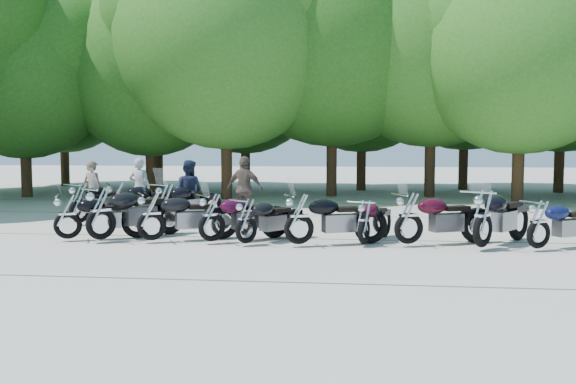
# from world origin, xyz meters

# --- Properties ---
(ground) EXTENTS (90.00, 90.00, 0.00)m
(ground) POSITION_xyz_m (0.00, 0.00, 0.00)
(ground) COLOR #9F998F
(ground) RESTS_ON ground
(tree_1) EXTENTS (6.97, 6.97, 8.55)m
(tree_1) POSITION_xyz_m (-12.04, 11.24, 5.06)
(tree_1) COLOR #3A2614
(tree_1) RESTS_ON ground
(tree_2) EXTENTS (7.31, 7.31, 8.97)m
(tree_2) POSITION_xyz_m (-7.25, 12.84, 5.31)
(tree_2) COLOR #3A2614
(tree_2) RESTS_ON ground
(tree_3) EXTENTS (8.70, 8.70, 10.67)m
(tree_3) POSITION_xyz_m (-3.57, 11.24, 6.32)
(tree_3) COLOR #3A2614
(tree_3) RESTS_ON ground
(tree_4) EXTENTS (9.13, 9.13, 11.20)m
(tree_4) POSITION_xyz_m (0.54, 13.09, 6.64)
(tree_4) COLOR #3A2614
(tree_4) RESTS_ON ground
(tree_5) EXTENTS (9.04, 9.04, 11.10)m
(tree_5) POSITION_xyz_m (4.61, 13.20, 6.57)
(tree_5) COLOR #3A2614
(tree_5) RESTS_ON ground
(tree_6) EXTENTS (8.00, 8.00, 9.82)m
(tree_6) POSITION_xyz_m (7.55, 10.82, 5.81)
(tree_6) COLOR #3A2614
(tree_6) RESTS_ON ground
(tree_9) EXTENTS (7.59, 7.59, 9.32)m
(tree_9) POSITION_xyz_m (-13.53, 17.59, 5.52)
(tree_9) COLOR #3A2614
(tree_9) RESTS_ON ground
(tree_10) EXTENTS (7.78, 7.78, 9.55)m
(tree_10) POSITION_xyz_m (-8.29, 16.97, 5.66)
(tree_10) COLOR #3A2614
(tree_10) RESTS_ON ground
(tree_11) EXTENTS (7.56, 7.56, 9.28)m
(tree_11) POSITION_xyz_m (-3.76, 16.43, 5.49)
(tree_11) COLOR #3A2614
(tree_11) RESTS_ON ground
(tree_12) EXTENTS (7.88, 7.88, 9.67)m
(tree_12) POSITION_xyz_m (1.80, 16.47, 5.72)
(tree_12) COLOR #3A2614
(tree_12) RESTS_ON ground
(tree_13) EXTENTS (8.31, 8.31, 10.20)m
(tree_13) POSITION_xyz_m (6.69, 17.47, 6.04)
(tree_13) COLOR #3A2614
(tree_13) RESTS_ON ground
(tree_14) EXTENTS (8.02, 8.02, 9.84)m
(tree_14) POSITION_xyz_m (10.68, 16.09, 5.83)
(tree_14) COLOR #3A2614
(tree_14) RESTS_ON ground
(motorcycle_0) EXTENTS (2.24, 1.50, 1.22)m
(motorcycle_0) POSITION_xyz_m (-4.95, 0.51, 0.61)
(motorcycle_0) COLOR black
(motorcycle_0) RESTS_ON ground
(motorcycle_1) EXTENTS (2.22, 2.41, 1.42)m
(motorcycle_1) POSITION_xyz_m (-4.13, 0.44, 0.71)
(motorcycle_1) COLOR black
(motorcycle_1) RESTS_ON ground
(motorcycle_2) EXTENTS (2.35, 1.68, 1.30)m
(motorcycle_2) POSITION_xyz_m (-2.97, 0.50, 0.65)
(motorcycle_2) COLOR black
(motorcycle_2) RESTS_ON ground
(motorcycle_3) EXTENTS (2.20, 1.92, 1.27)m
(motorcycle_3) POSITION_xyz_m (-1.59, 0.53, 0.64)
(motorcycle_3) COLOR #330721
(motorcycle_3) RESTS_ON ground
(motorcycle_4) EXTENTS (1.78, 2.01, 1.17)m
(motorcycle_4) POSITION_xyz_m (-0.79, 0.37, 0.58)
(motorcycle_4) COLOR black
(motorcycle_4) RESTS_ON ground
(motorcycle_5) EXTENTS (2.42, 1.53, 1.31)m
(motorcycle_5) POSITION_xyz_m (0.37, 0.34, 0.66)
(motorcycle_5) COLOR black
(motorcycle_5) RESTS_ON ground
(motorcycle_6) EXTENTS (1.28, 2.11, 1.15)m
(motorcycle_6) POSITION_xyz_m (1.76, 0.58, 0.57)
(motorcycle_6) COLOR #340717
(motorcycle_6) RESTS_ON ground
(motorcycle_7) EXTENTS (2.45, 1.60, 1.34)m
(motorcycle_7) POSITION_xyz_m (2.72, 0.64, 0.67)
(motorcycle_7) COLOR #320614
(motorcycle_7) RESTS_ON ground
(motorcycle_8) EXTENTS (2.14, 2.51, 1.44)m
(motorcycle_8) POSITION_xyz_m (4.22, 0.35, 0.72)
(motorcycle_8) COLOR black
(motorcycle_8) RESTS_ON ground
(motorcycle_9) EXTENTS (2.17, 1.63, 1.20)m
(motorcycle_9) POSITION_xyz_m (5.35, 0.39, 0.60)
(motorcycle_9) COLOR #0C1137
(motorcycle_9) RESTS_ON ground
(motorcycle_10) EXTENTS (1.74, 2.36, 1.31)m
(motorcycle_10) POSITION_xyz_m (-5.92, 3.16, 0.65)
(motorcycle_10) COLOR black
(motorcycle_10) RESTS_ON ground
(motorcycle_11) EXTENTS (2.43, 1.81, 1.35)m
(motorcycle_11) POSITION_xyz_m (-4.82, 3.13, 0.67)
(motorcycle_11) COLOR black
(motorcycle_11) RESTS_ON ground
(motorcycle_12) EXTENTS (1.85, 2.37, 1.33)m
(motorcycle_12) POSITION_xyz_m (-3.47, 3.07, 0.66)
(motorcycle_12) COLOR black
(motorcycle_12) RESTS_ON ground
(rider_0) EXTENTS (0.73, 0.59, 1.74)m
(rider_0) POSITION_xyz_m (-6.01, 4.23, 0.87)
(rider_0) COLOR brown
(rider_0) RESTS_ON ground
(rider_1) EXTENTS (0.97, 0.82, 1.76)m
(rider_1) POSITION_xyz_m (-3.14, 4.14, 0.88)
(rider_1) COLOR #1B2238
(rider_1) RESTS_ON ground
(rider_2) EXTENTS (1.18, 0.72, 1.88)m
(rider_2) POSITION_xyz_m (-1.56, 4.34, 0.94)
(rider_2) COLOR brown
(rider_2) RESTS_ON ground
(rider_3) EXTENTS (0.66, 0.44, 1.80)m
(rider_3) POSITION_xyz_m (-4.94, 5.13, 0.90)
(rider_3) COLOR #A0A0A3
(rider_3) RESTS_ON ground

